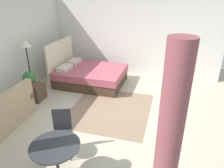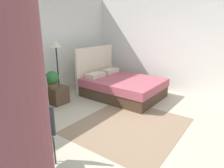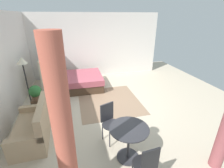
# 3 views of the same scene
# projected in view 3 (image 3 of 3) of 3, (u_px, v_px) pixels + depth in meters

# --- Properties ---
(ground_plane) EXTENTS (8.90, 8.80, 0.02)m
(ground_plane) POSITION_uv_depth(u_px,v_px,m) (113.00, 105.00, 5.22)
(ground_plane) COLOR beige
(wall_back) EXTENTS (8.90, 0.12, 2.81)m
(wall_back) POSITION_uv_depth(u_px,v_px,m) (1.00, 71.00, 4.01)
(wall_back) COLOR silver
(wall_back) RESTS_ON ground
(wall_right) EXTENTS (0.12, 5.80, 2.81)m
(wall_right) POSITION_uv_depth(u_px,v_px,m) (97.00, 46.00, 7.29)
(wall_right) COLOR silver
(wall_right) RESTS_ON ground
(area_rug) EXTENTS (2.17, 1.98, 0.01)m
(area_rug) POSITION_uv_depth(u_px,v_px,m) (109.00, 101.00, 5.42)
(area_rug) COLOR #93755B
(area_rug) RESTS_ON ground
(bed) EXTENTS (1.63, 2.14, 1.35)m
(bed) POSITION_uv_depth(u_px,v_px,m) (73.00, 81.00, 6.30)
(bed) COLOR #473323
(bed) RESTS_ON ground
(couch) EXTENTS (1.41, 0.75, 0.88)m
(couch) POSITION_uv_depth(u_px,v_px,m) (34.00, 127.00, 3.70)
(couch) COLOR tan
(couch) RESTS_ON ground
(nightstand) EXTENTS (0.44, 0.40, 0.45)m
(nightstand) POSITION_uv_depth(u_px,v_px,m) (40.00, 104.00, 4.81)
(nightstand) COLOR brown
(nightstand) RESTS_ON ground
(potted_plant) EXTENTS (0.34, 0.34, 0.42)m
(potted_plant) POSITION_uv_depth(u_px,v_px,m) (35.00, 92.00, 4.53)
(potted_plant) COLOR brown
(potted_plant) RESTS_ON nightstand
(floor_lamp) EXTENTS (0.29, 0.29, 1.59)m
(floor_lamp) POSITION_uv_depth(u_px,v_px,m) (23.00, 66.00, 4.59)
(floor_lamp) COLOR black
(floor_lamp) RESTS_ON ground
(balcony_table) EXTENTS (0.76, 0.76, 0.73)m
(balcony_table) POSITION_uv_depth(u_px,v_px,m) (129.00, 137.00, 3.08)
(balcony_table) COLOR #2D2D33
(balcony_table) RESTS_ON ground
(cafe_chair_near_window) EXTENTS (0.54, 0.54, 0.89)m
(cafe_chair_near_window) POSITION_uv_depth(u_px,v_px,m) (109.00, 119.00, 3.58)
(cafe_chair_near_window) COLOR #2D2D33
(cafe_chair_near_window) RESTS_ON ground
(cafe_chair_near_couch) EXTENTS (0.40, 0.40, 0.91)m
(cafe_chair_near_couch) POSITION_uv_depth(u_px,v_px,m) (147.00, 164.00, 2.49)
(cafe_chair_near_couch) COLOR black
(cafe_chair_near_couch) RESTS_ON ground
(curtain_right) EXTENTS (0.25, 0.25, 2.55)m
(curtain_right) POSITION_uv_depth(u_px,v_px,m) (64.00, 137.00, 2.00)
(curtain_right) COLOR #C15B47
(curtain_right) RESTS_ON ground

